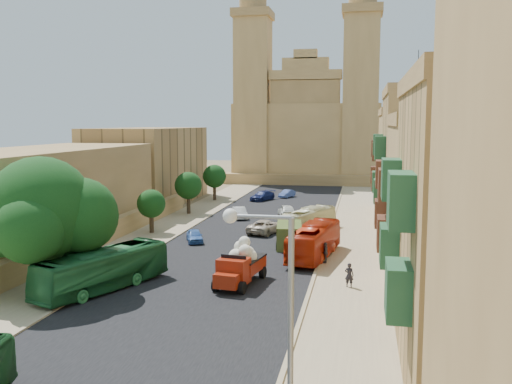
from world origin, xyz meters
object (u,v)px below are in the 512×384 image
(bus_green_north, at_px, (103,269))
(street_tree_b, at_px, (151,204))
(red_truck, at_px, (240,264))
(pedestrian_a, at_px, (349,275))
(pedestrian_c, at_px, (326,253))
(ficus_tree, at_px, (42,213))
(street_tree_c, at_px, (188,186))
(car_white_a, at_px, (240,213))
(car_blue_b, at_px, (287,194))
(bus_red_east, at_px, (314,241))
(street_tree_a, at_px, (94,226))
(car_cream, at_px, (266,226))
(car_white_b, at_px, (287,211))
(street_tree_d, at_px, (214,176))
(bus_cream_east, at_px, (309,220))
(church, at_px, (308,129))
(streetlamp, at_px, (275,311))
(car_dkblue, at_px, (262,196))
(olive_pickup, at_px, (289,235))
(car_blue_a, at_px, (195,236))

(bus_green_north, bearing_deg, street_tree_b, 124.04)
(red_truck, relative_size, pedestrian_a, 3.44)
(pedestrian_c, bearing_deg, ficus_tree, -55.22)
(bus_green_north, bearing_deg, pedestrian_c, 58.08)
(street_tree_c, bearing_deg, car_white_a, -18.35)
(street_tree_c, distance_m, car_blue_b, 19.45)
(bus_red_east, bearing_deg, bus_green_north, 51.45)
(pedestrian_a, bearing_deg, street_tree_a, 3.32)
(car_cream, xyz_separation_m, car_white_b, (0.71, 10.11, 0.04))
(street_tree_a, bearing_deg, street_tree_d, 90.00)
(street_tree_b, distance_m, bus_red_east, 18.14)
(ficus_tree, distance_m, bus_cream_east, 27.93)
(ficus_tree, bearing_deg, church, 82.80)
(street_tree_b, xyz_separation_m, streetlamp, (17.72, -36.00, 2.36))
(bus_cream_east, distance_m, car_dkblue, 22.96)
(ficus_tree, height_order, streetlamp, ficus_tree)
(street_tree_a, height_order, bus_green_north, street_tree_a)
(church, height_order, red_truck, church)
(bus_green_north, relative_size, bus_cream_east, 1.18)
(church, bearing_deg, pedestrian_c, -83.28)
(red_truck, xyz_separation_m, car_white_b, (-0.60, 27.85, -0.66))
(streetlamp, xyz_separation_m, red_truck, (-5.42, 20.09, -3.83))
(ficus_tree, distance_m, car_dkblue, 45.49)
(red_truck, distance_m, bus_green_north, 8.85)
(ficus_tree, relative_size, bus_green_north, 0.88)
(car_cream, bearing_deg, bus_green_north, 87.61)
(street_tree_d, bearing_deg, street_tree_b, -90.00)
(red_truck, bearing_deg, car_cream, 94.21)
(church, relative_size, olive_pickup, 7.24)
(ficus_tree, bearing_deg, bus_green_north, 19.31)
(street_tree_b, height_order, bus_red_east, street_tree_b)
(bus_green_north, bearing_deg, olive_pickup, 78.62)
(bus_cream_east, height_order, car_white_a, bus_cream_east)
(street_tree_c, xyz_separation_m, car_blue_a, (5.40, -15.46, -2.75))
(bus_cream_east, bearing_deg, pedestrian_a, 125.46)
(car_blue_b, relative_size, pedestrian_a, 2.04)
(car_white_b, bearing_deg, car_blue_b, -98.58)
(car_blue_a, distance_m, car_cream, 7.70)
(street_tree_c, bearing_deg, car_white_b, -0.34)
(street_tree_c, height_order, pedestrian_a, street_tree_c)
(ficus_tree, distance_m, red_truck, 12.97)
(car_white_a, relative_size, car_dkblue, 0.85)
(street_tree_c, xyz_separation_m, pedestrian_a, (19.45, -27.21, -2.51))
(bus_cream_east, xyz_separation_m, car_blue_a, (-9.67, -7.01, -0.59))
(olive_pickup, bearing_deg, pedestrian_a, -64.74)
(street_tree_d, bearing_deg, streetlamp, -73.54)
(ficus_tree, height_order, car_blue_a, ficus_tree)
(street_tree_a, relative_size, street_tree_b, 1.00)
(street_tree_c, height_order, pedestrian_c, street_tree_c)
(car_white_a, bearing_deg, bus_cream_east, -57.67)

